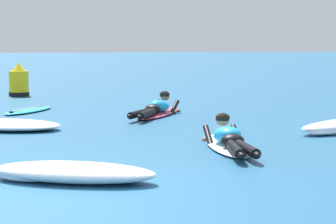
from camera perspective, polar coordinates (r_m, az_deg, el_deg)
The scene contains 7 objects.
ground_plane at distance 17.01m, azimuth -9.71°, elevation 0.68°, with size 120.00×120.00×0.00m, color #235B84.
surfer_near at distance 9.93m, azimuth 5.23°, elevation -2.42°, with size 0.64×2.49×0.54m.
surfer_far at distance 14.16m, azimuth -0.97°, elevation 0.22°, with size 1.55×2.51×0.54m.
drifting_surfboard at distance 15.29m, azimuth -11.79°, elevation 0.14°, with size 1.33×1.87×0.16m.
whitewater_front at distance 12.44m, azimuth -13.52°, elevation -1.07°, with size 2.31×1.83×0.17m.
whitewater_far_band at distance 7.78m, azimuth -8.01°, elevation -5.13°, with size 2.06×1.33×0.23m.
channel_marker_buoy at distance 19.45m, azimuth -12.56°, elevation 2.42°, with size 0.57×0.57×0.95m.
Camera 1 is at (0.17, -6.93, 1.64)m, focal length 71.74 mm.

